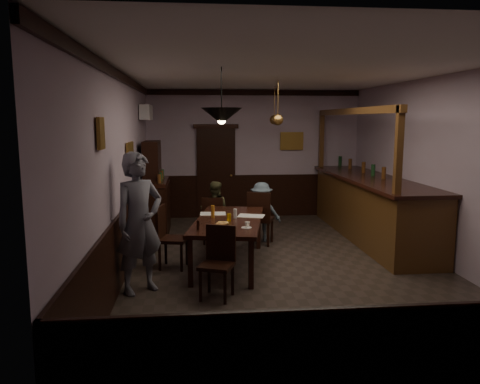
{
  "coord_description": "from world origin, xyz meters",
  "views": [
    {
      "loc": [
        -1.44,
        -6.99,
        2.3
      ],
      "look_at": [
        -0.69,
        0.4,
        1.15
      ],
      "focal_mm": 35.0,
      "sensor_mm": 36.0,
      "label": 1
    }
  ],
  "objects": [
    {
      "name": "room",
      "position": [
        0.0,
        0.0,
        1.5
      ],
      "size": [
        5.01,
        8.01,
        3.01
      ],
      "color": "#2D2621",
      "rests_on": "ground"
    },
    {
      "name": "dining_table",
      "position": [
        -0.89,
        0.2,
        0.69
      ],
      "size": [
        1.4,
        2.35,
        0.75
      ],
      "rotation": [
        0.0,
        0.0,
        -0.19
      ],
      "color": "black",
      "rests_on": "ground"
    },
    {
      "name": "chair_far_left",
      "position": [
        -1.09,
        1.54,
        0.49
      ],
      "size": [
        0.42,
        0.42,
        0.89
      ],
      "rotation": [
        0.0,
        0.0,
        3.04
      ],
      "color": "black",
      "rests_on": "ground"
    },
    {
      "name": "chair_far_right",
      "position": [
        -0.23,
        1.36,
        0.55
      ],
      "size": [
        0.56,
        0.56,
        1.0
      ],
      "rotation": [
        0.0,
        0.0,
        2.78
      ],
      "color": "black",
      "rests_on": "ground"
    },
    {
      "name": "chair_near",
      "position": [
        -1.13,
        -1.11,
        0.51
      ],
      "size": [
        0.53,
        0.53,
        0.93
      ],
      "rotation": [
        0.0,
        0.0,
        -0.38
      ],
      "color": "black",
      "rests_on": "ground"
    },
    {
      "name": "chair_side",
      "position": [
        -1.84,
        0.18,
        0.54
      ],
      "size": [
        0.51,
        0.51,
        0.98
      ],
      "rotation": [
        0.0,
        0.0,
        1.35
      ],
      "color": "black",
      "rests_on": "ground"
    },
    {
      "name": "person_standing",
      "position": [
        -2.16,
        -0.83,
        0.95
      ],
      "size": [
        0.82,
        0.78,
        1.89
      ],
      "primitive_type": "imported",
      "rotation": [
        0.0,
        0.0,
        0.65
      ],
      "color": "slate",
      "rests_on": "ground"
    },
    {
      "name": "person_seated_left",
      "position": [
        -1.04,
        1.81,
        0.57
      ],
      "size": [
        0.64,
        0.54,
        1.15
      ],
      "primitive_type": "imported",
      "rotation": [
        0.0,
        0.0,
        2.93
      ],
      "color": "#4F4F2F",
      "rests_on": "ground"
    },
    {
      "name": "person_seated_right",
      "position": [
        -0.16,
        1.64,
        0.57
      ],
      "size": [
        0.79,
        0.52,
        1.14
      ],
      "primitive_type": "imported",
      "rotation": [
        0.0,
        0.0,
        2.99
      ],
      "color": "slate",
      "rests_on": "ground"
    },
    {
      "name": "newspaper_left",
      "position": [
        -1.12,
        0.64,
        0.75
      ],
      "size": [
        0.43,
        0.32,
        0.01
      ],
      "primitive_type": "cube",
      "rotation": [
        0.0,
        0.0,
        -0.05
      ],
      "color": "silver",
      "rests_on": "dining_table"
    },
    {
      "name": "newspaper_right",
      "position": [
        -0.51,
        0.39,
        0.75
      ],
      "size": [
        0.49,
        0.41,
        0.01
      ],
      "primitive_type": "cube",
      "rotation": [
        0.0,
        0.0,
        -0.29
      ],
      "color": "silver",
      "rests_on": "dining_table"
    },
    {
      "name": "napkin",
      "position": [
        -0.99,
        -0.03,
        0.75
      ],
      "size": [
        0.18,
        0.18,
        0.0
      ],
      "primitive_type": "cube",
      "rotation": [
        0.0,
        0.0,
        -0.19
      ],
      "color": "#E2AF53",
      "rests_on": "dining_table"
    },
    {
      "name": "saucer",
      "position": [
        -0.68,
        -0.44,
        0.76
      ],
      "size": [
        0.15,
        0.15,
        0.01
      ],
      "primitive_type": "cylinder",
      "color": "white",
      "rests_on": "dining_table"
    },
    {
      "name": "coffee_cup",
      "position": [
        -0.67,
        -0.41,
        0.8
      ],
      "size": [
        0.09,
        0.09,
        0.07
      ],
      "primitive_type": "imported",
      "rotation": [
        0.0,
        0.0,
        -0.19
      ],
      "color": "white",
      "rests_on": "saucer"
    },
    {
      "name": "pastry_plate",
      "position": [
        -1.07,
        -0.3,
        0.76
      ],
      "size": [
        0.22,
        0.22,
        0.01
      ],
      "primitive_type": "cylinder",
      "color": "white",
      "rests_on": "dining_table"
    },
    {
      "name": "pastry_ring_a",
      "position": [
        -1.06,
        -0.3,
        0.79
      ],
      "size": [
        0.13,
        0.13,
        0.04
      ],
      "primitive_type": "torus",
      "color": "#C68C47",
      "rests_on": "pastry_plate"
    },
    {
      "name": "pastry_ring_b",
      "position": [
        -1.02,
        -0.26,
        0.79
      ],
      "size": [
        0.13,
        0.13,
        0.04
      ],
      "primitive_type": "torus",
      "color": "#C68C47",
      "rests_on": "pastry_plate"
    },
    {
      "name": "soda_can",
      "position": [
        -0.9,
        0.06,
        0.81
      ],
      "size": [
        0.07,
        0.07,
        0.12
      ],
      "primitive_type": "cylinder",
      "color": "yellow",
      "rests_on": "dining_table"
    },
    {
      "name": "beer_glass",
      "position": [
        -1.14,
        0.35,
        0.85
      ],
      "size": [
        0.06,
        0.06,
        0.2
      ],
      "primitive_type": "cylinder",
      "color": "#BF721E",
      "rests_on": "dining_table"
    },
    {
      "name": "water_glass",
      "position": [
        -0.78,
        0.27,
        0.82
      ],
      "size": [
        0.06,
        0.06,
        0.15
      ],
      "primitive_type": "cylinder",
      "color": "silver",
      "rests_on": "dining_table"
    },
    {
      "name": "pepper_mill",
      "position": [
        -1.38,
        -0.49,
        0.82
      ],
      "size": [
        0.04,
        0.04,
        0.14
      ],
      "primitive_type": "cylinder",
      "color": "black",
      "rests_on": "dining_table"
    },
    {
      "name": "sideboard",
      "position": [
        -2.21,
        2.43,
        0.75
      ],
      "size": [
        0.51,
        1.42,
        1.88
      ],
      "color": "black",
      "rests_on": "ground"
    },
    {
      "name": "bar_counter",
      "position": [
        1.99,
        1.67,
        0.64
      ],
      "size": [
        1.05,
        4.5,
        2.52
      ],
      "color": "#503115",
      "rests_on": "ground"
    },
    {
      "name": "door_back",
      "position": [
        -0.9,
        3.95,
        1.05
      ],
      "size": [
        0.9,
        0.06,
        2.1
      ],
      "primitive_type": "cube",
      "color": "black",
      "rests_on": "ground"
    },
    {
      "name": "ac_unit",
      "position": [
        -2.38,
        2.9,
        2.45
      ],
      "size": [
        0.2,
        0.85,
        0.3
      ],
      "color": "white",
      "rests_on": "ground"
    },
    {
      "name": "picture_left_small",
      "position": [
        -2.46,
        -1.6,
        2.15
      ],
      "size": [
        0.04,
        0.28,
        0.36
      ],
      "color": "olive",
      "rests_on": "ground"
    },
    {
      "name": "picture_left_large",
      "position": [
        -2.46,
        0.8,
        1.7
      ],
      "size": [
        0.04,
        0.62,
        0.48
      ],
      "color": "olive",
      "rests_on": "ground"
    },
    {
      "name": "picture_back",
      "position": [
        0.9,
        3.96,
        1.8
      ],
      "size": [
        0.55,
        0.04,
        0.42
      ],
      "color": "olive",
      "rests_on": "ground"
    },
    {
      "name": "pendant_iron",
      "position": [
        -1.04,
        -0.59,
        2.35
      ],
      "size": [
        0.56,
        0.56,
        0.76
      ],
      "color": "black",
      "rests_on": "ground"
    },
    {
      "name": "pendant_brass_mid",
      "position": [
        0.1,
        1.44,
        2.3
      ],
      "size": [
        0.2,
        0.2,
        0.81
      ],
      "color": "#BF8C3F",
      "rests_on": "ground"
    },
    {
      "name": "pendant_brass_far",
      "position": [
        0.3,
        2.95,
        2.3
      ],
      "size": [
        0.2,
        0.2,
        0.81
      ],
      "color": "#BF8C3F",
      "rests_on": "ground"
    }
  ]
}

